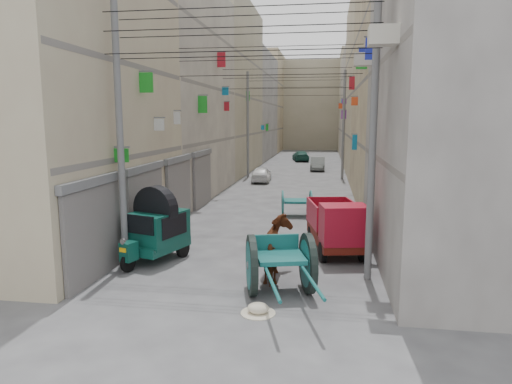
% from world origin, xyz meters
% --- Properties ---
extents(building_row_left, '(8.00, 62.00, 14.00)m').
position_xyz_m(building_row_left, '(-8.00, 34.13, 6.46)').
color(building_row_left, '#B7AC8A').
rests_on(building_row_left, ground).
extents(building_row_right, '(8.00, 62.00, 14.00)m').
position_xyz_m(building_row_right, '(8.00, 34.13, 6.46)').
color(building_row_right, '#A09B96').
rests_on(building_row_right, ground).
extents(end_cap_building, '(22.00, 10.00, 13.00)m').
position_xyz_m(end_cap_building, '(0.00, 66.00, 6.50)').
color(end_cap_building, tan).
rests_on(end_cap_building, ground).
extents(shutters_left, '(0.18, 14.40, 2.88)m').
position_xyz_m(shutters_left, '(-3.92, 10.38, 1.49)').
color(shutters_left, '#504F54').
rests_on(shutters_left, ground).
extents(signboards, '(8.22, 40.52, 5.67)m').
position_xyz_m(signboards, '(-0.01, 21.66, 3.43)').
color(signboards, '#77258A').
rests_on(signboards, ground).
extents(ac_units, '(0.70, 6.55, 3.35)m').
position_xyz_m(ac_units, '(3.65, 7.67, 7.43)').
color(ac_units, beige).
rests_on(ac_units, ground).
extents(utility_poles, '(7.40, 22.20, 8.00)m').
position_xyz_m(utility_poles, '(0.00, 17.00, 4.00)').
color(utility_poles, slate).
rests_on(utility_poles, ground).
extents(overhead_cables, '(7.40, 22.52, 1.12)m').
position_xyz_m(overhead_cables, '(0.00, 14.40, 6.77)').
color(overhead_cables, black).
rests_on(overhead_cables, ground).
extents(auto_rickshaw, '(1.98, 2.67, 1.81)m').
position_xyz_m(auto_rickshaw, '(-2.89, 6.75, 1.07)').
color(auto_rickshaw, black).
rests_on(auto_rickshaw, ground).
extents(tonga_cart, '(2.16, 3.68, 1.56)m').
position_xyz_m(tonga_cart, '(1.28, 4.49, 0.81)').
color(tonga_cart, black).
rests_on(tonga_cart, ground).
extents(mini_truck, '(2.06, 3.46, 1.82)m').
position_xyz_m(mini_truck, '(2.81, 8.14, 0.87)').
color(mini_truck, black).
rests_on(mini_truck, ground).
extents(second_cart, '(1.51, 1.38, 1.21)m').
position_xyz_m(second_cart, '(1.08, 14.13, 0.64)').
color(second_cart, '#135452').
rests_on(second_cart, ground).
extents(feed_sack, '(0.50, 0.40, 0.25)m').
position_xyz_m(feed_sack, '(0.90, 3.21, 0.13)').
color(feed_sack, beige).
rests_on(feed_sack, ground).
extents(horse, '(1.14, 2.11, 1.71)m').
position_xyz_m(horse, '(1.09, 5.68, 0.85)').
color(horse, brown).
rests_on(horse, ground).
extents(distant_car_white, '(1.44, 3.28, 1.10)m').
position_xyz_m(distant_car_white, '(-2.19, 25.55, 0.55)').
color(distant_car_white, white).
rests_on(distant_car_white, ground).
extents(distant_car_grey, '(1.28, 3.55, 1.16)m').
position_xyz_m(distant_car_grey, '(1.65, 33.83, 0.58)').
color(distant_car_grey, '#545957').
rests_on(distant_car_grey, ground).
extents(distant_car_green, '(2.19, 3.96, 1.09)m').
position_xyz_m(distant_car_green, '(-0.34, 42.88, 0.54)').
color(distant_car_green, '#1A4E42').
rests_on(distant_car_green, ground).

